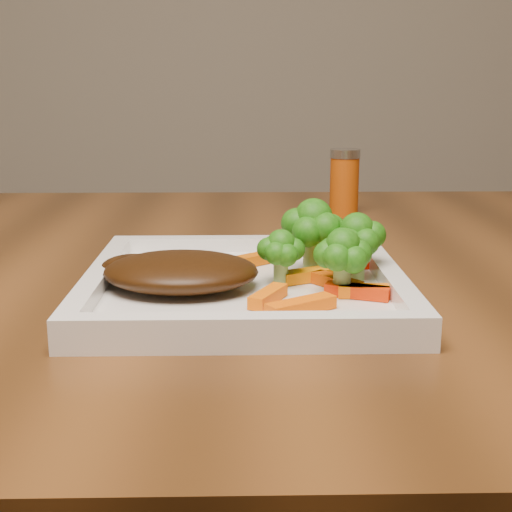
{
  "coord_description": "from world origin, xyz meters",
  "views": [
    {
      "loc": [
        -0.19,
        -0.88,
        0.94
      ],
      "look_at": [
        -0.18,
        -0.29,
        0.79
      ],
      "focal_mm": 50.0,
      "sensor_mm": 36.0,
      "label": 1
    }
  ],
  "objects": [
    {
      "name": "broccoli_3",
      "position": [
        -0.15,
        -0.29,
        0.79
      ],
      "size": [
        0.06,
        0.06,
        0.06
      ],
      "primitive_type": null,
      "rotation": [
        0.0,
        0.0,
        0.33
      ],
      "color": "#255F0F",
      "rests_on": "plate"
    },
    {
      "name": "steak",
      "position": [
        -0.24,
        -0.3,
        0.78
      ],
      "size": [
        0.14,
        0.11,
        0.03
      ],
      "primitive_type": "ellipsoid",
      "rotation": [
        0.0,
        0.0,
        -0.06
      ],
      "color": "#3A1E08",
      "rests_on": "plate"
    },
    {
      "name": "carrot_1",
      "position": [
        -0.09,
        -0.33,
        0.77
      ],
      "size": [
        0.05,
        0.01,
        0.01
      ],
      "primitive_type": "cube",
      "rotation": [
        0.0,
        0.0,
        -0.05
      ],
      "color": "#FF6D04",
      "rests_on": "plate"
    },
    {
      "name": "broccoli_0",
      "position": [
        -0.12,
        -0.25,
        0.8
      ],
      "size": [
        0.08,
        0.08,
        0.07
      ],
      "primitive_type": null,
      "rotation": [
        0.0,
        0.0,
        -0.28
      ],
      "color": "#146811",
      "rests_on": "plate"
    },
    {
      "name": "carrot_3",
      "position": [
        -0.08,
        -0.24,
        0.77
      ],
      "size": [
        0.05,
        0.02,
        0.01
      ],
      "primitive_type": "cube",
      "rotation": [
        0.0,
        0.0,
        0.17
      ],
      "color": "#F31903",
      "rests_on": "plate"
    },
    {
      "name": "carrot_5",
      "position": [
        -0.11,
        -0.3,
        0.77
      ],
      "size": [
        0.04,
        0.05,
        0.01
      ],
      "primitive_type": "cube",
      "rotation": [
        0.0,
        0.0,
        -0.9
      ],
      "color": "#CF4803",
      "rests_on": "plate"
    },
    {
      "name": "carrot_0",
      "position": [
        -0.14,
        -0.37,
        0.77
      ],
      "size": [
        0.06,
        0.04,
        0.01
      ],
      "primitive_type": "cube",
      "rotation": [
        0.0,
        0.0,
        0.57
      ],
      "color": "#FF6204",
      "rests_on": "plate"
    },
    {
      "name": "carrot_4",
      "position": [
        -0.17,
        -0.22,
        0.77
      ],
      "size": [
        0.05,
        0.04,
        0.01
      ],
      "primitive_type": "cube",
      "rotation": [
        0.0,
        0.0,
        0.67
      ],
      "color": "#D85A03",
      "rests_on": "plate"
    },
    {
      "name": "carrot_7",
      "position": [
        -0.09,
        -0.33,
        0.77
      ],
      "size": [
        0.05,
        0.03,
        0.01
      ],
      "primitive_type": "cube",
      "rotation": [
        0.0,
        0.0,
        -0.37
      ],
      "color": "red",
      "rests_on": "plate"
    },
    {
      "name": "plate",
      "position": [
        -0.19,
        -0.29,
        0.76
      ],
      "size": [
        0.27,
        0.27,
        0.01
      ],
      "primitive_type": "cube",
      "color": "white",
      "rests_on": "dining_table"
    },
    {
      "name": "broccoli_1",
      "position": [
        -0.09,
        -0.28,
        0.79
      ],
      "size": [
        0.06,
        0.06,
        0.06
      ],
      "primitive_type": null,
      "rotation": [
        0.0,
        0.0,
        -0.0
      ],
      "color": "#287513",
      "rests_on": "plate"
    },
    {
      "name": "spice_shaker",
      "position": [
        -0.04,
        0.09,
        0.8
      ],
      "size": [
        0.05,
        0.05,
        0.09
      ],
      "primitive_type": "cylinder",
      "rotation": [
        0.0,
        0.0,
        -0.22
      ],
      "color": "#B24609",
      "rests_on": "dining_table"
    },
    {
      "name": "carrot_2",
      "position": [
        -0.17,
        -0.34,
        0.77
      ],
      "size": [
        0.03,
        0.05,
        0.01
      ],
      "primitive_type": "cube",
      "rotation": [
        0.0,
        0.0,
        1.09
      ],
      "color": "#FF6704",
      "rests_on": "plate"
    },
    {
      "name": "carrot_6",
      "position": [
        -0.13,
        -0.28,
        0.77
      ],
      "size": [
        0.06,
        0.04,
        0.01
      ],
      "primitive_type": "cube",
      "rotation": [
        0.0,
        0.0,
        0.42
      ],
      "color": "orange",
      "rests_on": "plate"
    },
    {
      "name": "broccoli_2",
      "position": [
        -0.11,
        -0.32,
        0.79
      ],
      "size": [
        0.06,
        0.06,
        0.06
      ],
      "primitive_type": null,
      "rotation": [
        0.0,
        0.0,
        -0.27
      ],
      "color": "#337413",
      "rests_on": "plate"
    }
  ]
}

